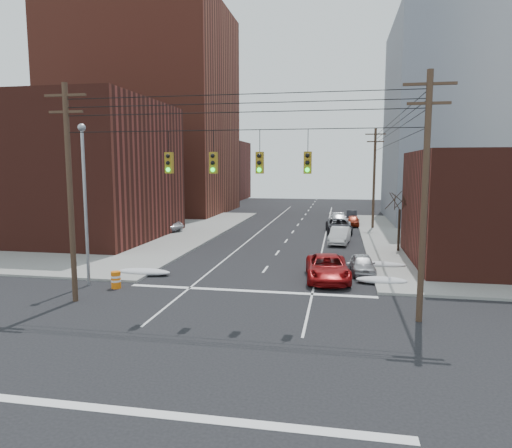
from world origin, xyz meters
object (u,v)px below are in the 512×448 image
at_px(lot_car_c, 108,225).
at_px(parked_car_a, 362,264).
at_px(construction_barrel, 116,280).
at_px(lot_car_b, 161,224).
at_px(parked_car_c, 339,226).
at_px(lot_car_a, 120,233).
at_px(lot_car_d, 128,222).
at_px(parked_car_e, 353,221).
at_px(parked_car_d, 339,221).
at_px(red_pickup, 327,268).
at_px(parked_car_f, 352,215).
at_px(parked_car_b, 340,236).

bearing_deg(lot_car_c, parked_car_a, -106.52).
bearing_deg(construction_barrel, lot_car_b, 105.67).
height_order(parked_car_c, lot_car_c, lot_car_c).
relative_size(lot_car_a, lot_car_d, 0.96).
bearing_deg(lot_car_d, construction_barrel, -158.82).
height_order(lot_car_a, lot_car_c, lot_car_c).
xyz_separation_m(parked_car_e, lot_car_c, (-25.04, -10.81, 0.27)).
distance_m(parked_car_d, lot_car_a, 24.25).
relative_size(parked_car_e, construction_barrel, 3.77).
bearing_deg(lot_car_b, lot_car_c, 138.10).
bearing_deg(lot_car_b, parked_car_e, -44.04).
height_order(red_pickup, lot_car_d, red_pickup).
distance_m(red_pickup, parked_car_e, 26.30).
bearing_deg(lot_car_c, parked_car_c, -67.07).
bearing_deg(parked_car_d, parked_car_e, 28.91).
bearing_deg(red_pickup, parked_car_d, 83.20).
bearing_deg(parked_car_f, parked_car_c, -96.42).
bearing_deg(parked_car_f, construction_barrel, -110.02).
xyz_separation_m(red_pickup, parked_car_d, (0.58, 25.02, -0.02)).
height_order(parked_car_b, parked_car_d, parked_car_b).
bearing_deg(parked_car_a, parked_car_b, 93.67).
relative_size(parked_car_c, lot_car_b, 1.03).
bearing_deg(construction_barrel, red_pickup, 19.11).
relative_size(parked_car_c, parked_car_d, 1.04).
distance_m(lot_car_b, lot_car_c, 5.40).
relative_size(red_pickup, parked_car_a, 1.49).
relative_size(parked_car_b, parked_car_c, 0.85).
relative_size(parked_car_a, construction_barrel, 3.79).
bearing_deg(parked_car_a, construction_barrel, -159.98).
relative_size(parked_car_c, lot_car_a, 1.43).
height_order(parked_car_d, parked_car_e, parked_car_d).
distance_m(parked_car_b, lot_car_d, 23.61).
distance_m(parked_car_b, lot_car_b, 19.13).
distance_m(parked_car_f, lot_car_b, 25.05).
height_order(parked_car_f, lot_car_c, lot_car_c).
bearing_deg(lot_car_b, parked_car_f, -30.51).
bearing_deg(parked_car_a, lot_car_a, 153.04).
xyz_separation_m(parked_car_d, parked_car_e, (1.60, 1.19, -0.12)).
distance_m(parked_car_b, parked_car_e, 12.81).
bearing_deg(parked_car_e, construction_barrel, -113.69).
bearing_deg(lot_car_c, lot_car_a, -128.41).
relative_size(parked_car_d, lot_car_b, 0.99).
bearing_deg(lot_car_d, parked_car_f, -64.01).
distance_m(parked_car_e, construction_barrel, 33.41).
bearing_deg(lot_car_b, parked_car_b, -79.65).
bearing_deg(lot_car_b, parked_car_c, -59.42).
bearing_deg(lot_car_c, red_pickup, -112.48).
xyz_separation_m(parked_car_e, lot_car_a, (-21.63, -14.86, 0.14)).
distance_m(red_pickup, lot_car_d, 29.17).
xyz_separation_m(parked_car_b, lot_car_d, (-23.01, 5.30, 0.06)).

